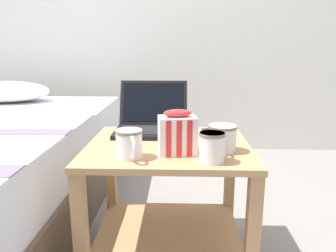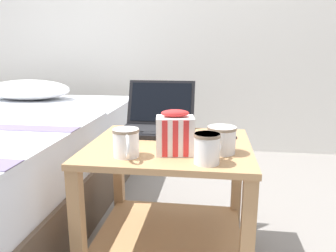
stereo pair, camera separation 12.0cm
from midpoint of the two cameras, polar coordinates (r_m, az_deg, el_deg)
back_wall at (r=2.85m, az=-0.10°, el=20.98°), size 8.00×0.05×2.50m
bedside_table at (r=1.32m, az=-2.58°, el=-10.75°), size 0.62×0.55×0.51m
laptop at (r=1.44m, az=-5.18°, el=0.73°), size 0.31×0.30×0.21m
mug_front_left at (r=1.16m, az=6.56°, el=-1.90°), size 0.10×0.14×0.09m
mug_front_right at (r=1.05m, az=4.54°, el=-3.45°), size 0.09×0.12×0.10m
mug_mid_center at (r=1.10m, az=-9.89°, el=-2.91°), size 0.09×0.13×0.10m
snack_bag at (r=1.12m, az=-1.41°, el=-1.36°), size 0.14×0.11×0.16m
cell_phone at (r=1.41m, az=6.09°, el=-1.17°), size 0.12×0.16×0.01m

